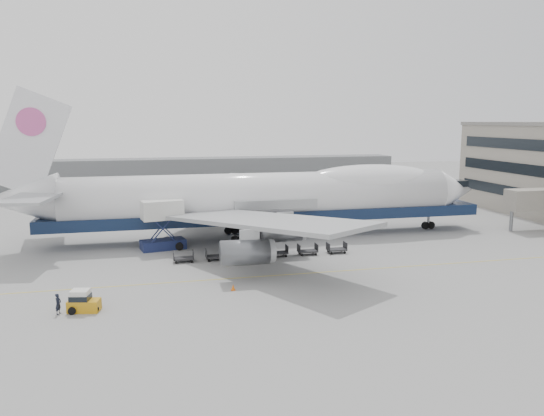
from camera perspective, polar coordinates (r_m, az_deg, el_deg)
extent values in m
plane|color=gray|center=(61.50, 1.42, -5.55)|extent=(260.00, 260.00, 0.00)
cube|color=gold|center=(55.93, 2.99, -7.08)|extent=(60.00, 0.15, 0.01)
cube|color=gray|center=(86.32, 26.58, 0.84)|extent=(9.00, 3.00, 3.00)
cylinder|color=slate|center=(84.28, 24.34, -1.25)|extent=(0.50, 0.50, 3.00)
cube|color=slate|center=(128.17, -10.93, 3.70)|extent=(110.00, 8.00, 7.00)
cylinder|color=white|center=(71.81, -0.99, 1.27)|extent=(52.00, 6.40, 6.40)
cube|color=#101E3C|center=(72.44, -0.21, -0.71)|extent=(60.00, 5.76, 1.50)
cone|color=white|center=(82.91, 19.01, 1.85)|extent=(6.00, 6.40, 6.40)
cone|color=white|center=(71.80, -25.51, 0.83)|extent=(9.00, 6.40, 6.40)
ellipsoid|color=white|center=(76.41, 10.53, 2.93)|extent=(20.67, 5.78, 4.56)
cube|color=white|center=(70.90, -24.72, 6.40)|extent=(10.52, 0.50, 13.56)
cylinder|color=#D3529C|center=(70.75, -24.46, 8.44)|extent=(3.40, 0.30, 3.40)
cube|color=#9EA0A3|center=(57.52, -0.88, -1.38)|extent=(20.35, 26.74, 2.26)
cube|color=#9EA0A3|center=(85.30, -5.00, 2.12)|extent=(20.35, 26.74, 2.26)
cylinder|color=#595B60|center=(89.88, -7.31, 1.03)|extent=(4.80, 2.60, 2.60)
cylinder|color=#595B60|center=(81.92, -2.47, 0.29)|extent=(4.80, 2.60, 2.60)
cylinder|color=#595B60|center=(62.71, 0.97, -2.53)|extent=(4.80, 2.60, 2.60)
cylinder|color=#595B60|center=(52.90, -2.96, -4.80)|extent=(4.80, 2.60, 2.60)
cylinder|color=slate|center=(81.53, 16.46, -1.31)|extent=(0.36, 0.36, 2.50)
cylinder|color=black|center=(81.66, 16.44, -1.80)|extent=(1.10, 0.45, 1.10)
cylinder|color=slate|center=(69.12, -2.88, -2.81)|extent=(0.36, 0.36, 2.50)
cylinder|color=black|center=(69.28, -2.87, -3.38)|extent=(1.10, 0.45, 1.10)
cylinder|color=slate|center=(74.91, -3.71, -1.87)|extent=(0.36, 0.36, 2.50)
cylinder|color=black|center=(75.05, -3.70, -2.39)|extent=(1.10, 0.45, 1.10)
cube|color=navy|center=(67.58, -11.64, -3.85)|extent=(5.78, 3.57, 1.18)
cube|color=silver|center=(66.72, -11.76, -0.17)|extent=(5.40, 3.70, 2.37)
cube|color=navy|center=(65.96, -11.67, -2.22)|extent=(3.79, 0.86, 4.24)
cube|color=navy|center=(68.28, -11.73, -1.83)|extent=(3.79, 0.86, 4.24)
cube|color=slate|center=(68.42, -11.80, 0.07)|extent=(2.78, 1.77, 0.15)
cylinder|color=black|center=(66.54, -13.28, -4.22)|extent=(0.97, 0.38, 0.97)
cylinder|color=black|center=(68.64, -13.28, -3.80)|extent=(0.97, 0.38, 0.97)
cylinder|color=black|center=(66.63, -9.93, -4.09)|extent=(0.97, 0.38, 0.97)
cylinder|color=black|center=(68.72, -10.04, -3.67)|extent=(0.97, 0.38, 0.97)
cube|color=#C78A12|center=(47.92, -19.55, -9.86)|extent=(2.78, 1.88, 1.00)
cube|color=silver|center=(47.72, -19.93, -8.81)|extent=(1.70, 1.56, 0.91)
cube|color=black|center=(47.78, -19.91, -9.02)|extent=(1.81, 1.67, 0.45)
cylinder|color=black|center=(47.54, -20.72, -10.32)|extent=(0.64, 0.27, 0.64)
cylinder|color=black|center=(48.64, -20.55, -9.85)|extent=(0.64, 0.27, 0.64)
cylinder|color=black|center=(47.32, -18.51, -10.28)|extent=(0.64, 0.27, 0.64)
cylinder|color=black|center=(48.43, -18.38, -9.82)|extent=(0.64, 0.27, 0.64)
imported|color=black|center=(47.88, -22.01, -9.54)|extent=(0.63, 0.75, 1.76)
cone|color=#E15E0B|center=(50.73, -4.20, -8.49)|extent=(0.38, 0.38, 0.59)
cube|color=#E15E0B|center=(50.82, -4.20, -8.79)|extent=(0.40, 0.40, 0.03)
cube|color=#2D2D30|center=(61.03, -9.49, -5.36)|extent=(2.30, 1.35, 0.18)
cube|color=#2D2D30|center=(60.88, -10.54, -5.04)|extent=(0.08, 1.35, 0.90)
cube|color=#2D2D30|center=(61.01, -8.47, -4.95)|extent=(0.08, 1.35, 0.90)
cylinder|color=black|center=(60.53, -10.26, -5.80)|extent=(0.30, 0.12, 0.30)
cylinder|color=black|center=(61.60, -10.31, -5.53)|extent=(0.30, 0.12, 0.30)
cylinder|color=black|center=(60.63, -8.64, -5.73)|extent=(0.30, 0.12, 0.30)
cylinder|color=black|center=(61.69, -8.73, -5.46)|extent=(0.30, 0.12, 0.30)
cube|color=#2D2D30|center=(61.36, -6.06, -5.20)|extent=(2.30, 1.35, 0.18)
cube|color=#2D2D30|center=(61.14, -7.09, -4.89)|extent=(0.08, 1.35, 0.90)
cube|color=#2D2D30|center=(61.40, -5.05, -4.79)|extent=(0.08, 1.35, 0.90)
cylinder|color=black|center=(60.81, -6.79, -5.64)|extent=(0.30, 0.12, 0.30)
cylinder|color=black|center=(61.87, -6.91, -5.38)|extent=(0.30, 0.12, 0.30)
cylinder|color=black|center=(61.01, -5.20, -5.56)|extent=(0.30, 0.12, 0.30)
cylinder|color=black|center=(62.07, -5.34, -5.30)|extent=(0.30, 0.12, 0.30)
cube|color=#2D2D30|center=(61.90, -2.68, -5.03)|extent=(2.30, 1.35, 0.18)
cube|color=#2D2D30|center=(61.61, -3.69, -4.72)|extent=(0.08, 1.35, 0.90)
cube|color=#2D2D30|center=(62.00, -1.68, -4.61)|extent=(0.08, 1.35, 0.90)
cylinder|color=black|center=(61.30, -3.37, -5.47)|extent=(0.30, 0.12, 0.30)
cylinder|color=black|center=(62.35, -3.54, -5.21)|extent=(0.30, 0.12, 0.30)
cylinder|color=black|center=(61.61, -1.80, -5.38)|extent=(0.30, 0.12, 0.30)
cylinder|color=black|center=(62.65, -2.01, -5.13)|extent=(0.30, 0.12, 0.30)
cube|color=#2D2D30|center=(62.65, 0.63, -4.84)|extent=(2.30, 1.35, 0.18)
cube|color=#2D2D30|center=(62.30, -0.36, -4.54)|extent=(0.08, 1.35, 0.90)
cube|color=#2D2D30|center=(62.82, 1.60, -4.43)|extent=(0.08, 1.35, 0.90)
cylinder|color=black|center=(62.01, -0.02, -5.28)|extent=(0.30, 0.12, 0.30)
cylinder|color=black|center=(63.05, -0.25, -5.03)|extent=(0.30, 0.12, 0.30)
cylinder|color=black|center=(62.41, 1.51, -5.18)|extent=(0.30, 0.12, 0.30)
cylinder|color=black|center=(63.44, 1.26, -4.94)|extent=(0.30, 0.12, 0.30)
cube|color=#2D2D30|center=(63.60, 3.85, -4.64)|extent=(2.30, 1.35, 0.18)
cube|color=#2D2D30|center=(63.20, 2.89, -4.35)|extent=(0.08, 1.35, 0.90)
cube|color=#2D2D30|center=(63.83, 4.80, -4.23)|extent=(0.08, 1.35, 0.90)
cylinder|color=black|center=(62.92, 3.25, -5.07)|extent=(0.30, 0.12, 0.30)
cylinder|color=black|center=(63.95, 2.97, -4.83)|extent=(0.30, 0.12, 0.30)
cylinder|color=black|center=(63.42, 4.73, -4.98)|extent=(0.30, 0.12, 0.30)
cylinder|color=black|center=(64.43, 4.42, -4.74)|extent=(0.30, 0.12, 0.30)
cube|color=#2D2D30|center=(64.75, 6.96, -4.44)|extent=(2.30, 1.35, 0.18)
cube|color=#2D2D30|center=(64.29, 6.04, -4.16)|extent=(0.08, 1.35, 0.90)
cube|color=#2D2D30|center=(65.03, 7.88, -4.03)|extent=(0.08, 1.35, 0.90)
cylinder|color=black|center=(64.03, 6.40, -4.86)|extent=(0.30, 0.12, 0.30)
cylinder|color=black|center=(65.04, 6.08, -4.63)|extent=(0.30, 0.12, 0.30)
cylinder|color=black|center=(64.61, 7.83, -4.76)|extent=(0.30, 0.12, 0.30)
cylinder|color=black|center=(65.61, 7.49, -4.54)|extent=(0.30, 0.12, 0.30)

